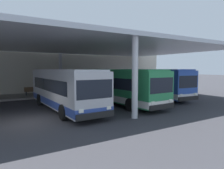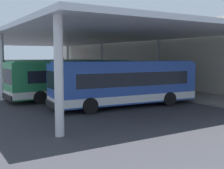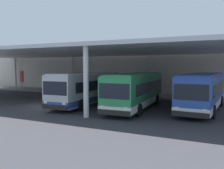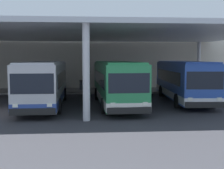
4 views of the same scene
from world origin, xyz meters
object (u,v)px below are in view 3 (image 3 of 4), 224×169
Objects in this scene: bus_nearest_bay at (87,88)px; bus_second_bay at (136,90)px; trash_bin at (141,90)px; bus_middle_bay at (203,91)px; banner_sign at (22,78)px; bench_waiting at (118,90)px.

bus_second_bay is at bearing -0.48° from bus_nearest_bay.
trash_bin is (-2.72, 9.31, -0.98)m from bus_second_bay.
trash_bin is at bearing 136.83° from bus_middle_bay.
bus_second_bay is 5.72m from bus_middle_bay.
bench_waiting is at bearing 3.03° from banner_sign.
bus_middle_bay is 13.76m from bench_waiting.
trash_bin is (3.21, 0.10, 0.01)m from bench_waiting.
bus_second_bay is at bearing -57.19° from bench_waiting.
bus_second_bay is at bearing -163.66° from bus_middle_bay.
bus_nearest_bay is at bearing -85.01° from bench_waiting.
banner_sign is (-16.58, -0.88, 1.32)m from bench_waiting.
bus_second_bay is 5.90× the size of bench_waiting.
bench_waiting is at bearing 122.81° from bus_second_bay.
trash_bin is at bearing 1.75° from bench_waiting.
banner_sign is (-17.38, 8.29, 0.32)m from bus_nearest_bay.
banner_sign is at bearing -177.18° from trash_bin.
banner_sign is (-19.79, -0.98, 1.30)m from trash_bin.
bus_nearest_bay reaches higher than bench_waiting.
bus_second_bay is at bearing -73.69° from trash_bin.
bus_middle_bay is 3.33× the size of banner_sign.
bus_nearest_bay is 5.14m from bus_second_bay.
bus_middle_bay is at bearing -43.17° from trash_bin.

